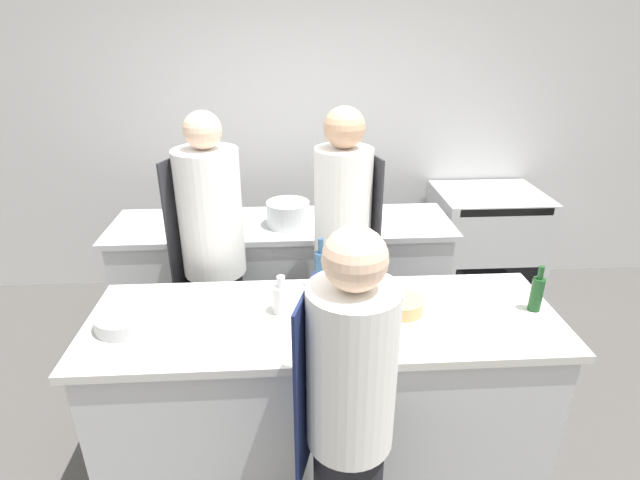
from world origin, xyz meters
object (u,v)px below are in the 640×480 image
Objects in this scene: bowl_mixing_large at (402,305)px; bowl_prep_small at (371,325)px; oven_range at (483,245)px; bottle_olive_oil at (321,268)px; bowl_ceramic_blue at (125,320)px; chef_at_prep_near at (349,423)px; chef_at_stove at (342,256)px; bottle_wine at (282,298)px; cup at (356,306)px; chef_at_pass_far at (214,260)px; stockpot at (288,214)px; bottle_vinegar at (537,293)px.

bowl_prep_small is at bearing -137.60° from bowl_mixing_large.
oven_range is 3.25× the size of bottle_olive_oil.
bowl_prep_small reaches higher than bowl_ceramic_blue.
chef_at_stove is at bearing 11.38° from chef_at_prep_near.
cup is (0.36, -0.03, -0.04)m from bottle_wine.
bottle_olive_oil reaches higher than bowl_prep_small.
chef_at_pass_far reaches higher than stockpot.
stockpot is (-0.37, 1.31, 0.05)m from bowl_prep_small.
chef_at_prep_near is 18.94× the size of cup.
stockpot is (-0.32, 0.52, 0.08)m from chef_at_stove.
bowl_prep_small is at bearing -64.75° from bottle_olive_oil.
chef_at_pass_far is 1.81m from bottle_vinegar.
chef_at_stove is 7.98× the size of bowl_prep_small.
bottle_olive_oil is at bearing 164.51° from bottle_vinegar.
bowl_mixing_large is 0.24m from bowl_prep_small.
stockpot is at bearing -161.52° from oven_range.
bottle_wine is 0.46m from bowl_prep_small.
bowl_mixing_large is (0.33, 0.63, 0.12)m from chef_at_prep_near.
chef_at_pass_far is at bearing -153.97° from oven_range.
bottle_vinegar is 1.69m from stockpot.
chef_at_pass_far is 9.01× the size of bottle_wine.
oven_range is at bearing 35.91° from bowl_ceramic_blue.
cup reaches higher than bowl_mixing_large.
oven_range is at bearing 44.19° from bottle_olive_oil.
chef_at_pass_far is at bearing 66.61° from bowl_ceramic_blue.
cup is at bearing -15.06° from chef_at_stove.
bottle_wine is at bearing -91.81° from stockpot.
oven_range is 1.82m from stockpot.
oven_range is 2.22m from cup.
bowl_ceramic_blue is at bearing 174.11° from bowl_prep_small.
chef_at_prep_near is 5.90× the size of bowl_ceramic_blue.
chef_at_pass_far is at bearing -133.55° from stockpot.
chef_at_stove is 0.80m from bowl_prep_small.
chef_at_stove is 0.63m from cup.
bowl_ceramic_blue is (-2.42, -1.75, 0.49)m from oven_range.
stockpot is (-0.55, 1.15, 0.05)m from bowl_mixing_large.
chef_at_prep_near is at bearing -117.90° from bowl_mixing_large.
bowl_prep_small is at bearing -124.39° from oven_range.
oven_range is 3.87× the size of bottle_vinegar.
bowl_ceramic_blue is at bearing -161.63° from bottle_olive_oil.
bowl_mixing_large is 2.39× the size of cup.
stockpot is at bearing 23.17° from chef_at_prep_near.
stockpot is at bearing 88.19° from bottle_wine.
bottle_wine is at bearing -131.90° from bottle_olive_oil.
bowl_prep_small is 0.77× the size of stockpot.
chef_at_prep_near is at bearing -30.52° from bowl_ceramic_blue.
cup is at bearing 6.71° from chef_at_prep_near.
bottle_olive_oil is (-0.05, 0.89, 0.20)m from chef_at_prep_near.
bowl_mixing_large is at bearing -34.63° from bottle_olive_oil.
bowl_ceramic_blue is (-0.94, -0.31, -0.08)m from bottle_olive_oil.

